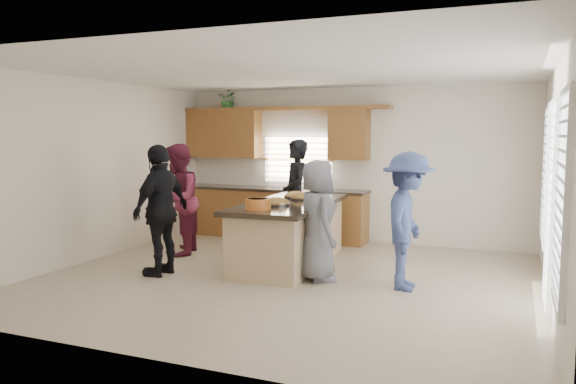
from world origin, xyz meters
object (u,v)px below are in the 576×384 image
at_px(island, 289,235).
at_px(woman_left_back, 296,196).
at_px(woman_right_back, 408,221).
at_px(woman_right_front, 317,220).
at_px(woman_left_mid, 178,200).
at_px(salad_bowl, 258,203).
at_px(woman_left_front, 161,210).

relative_size(island, woman_left_back, 1.47).
xyz_separation_m(woman_right_back, woman_right_front, (-1.20, -0.01, -0.06)).
relative_size(woman_left_mid, woman_right_back, 1.03).
height_order(island, woman_right_back, woman_right_back).
xyz_separation_m(salad_bowl, woman_left_front, (-1.33, -0.33, -0.12)).
bearing_deg(woman_right_front, island, 6.65).
bearing_deg(island, woman_left_front, -141.32).
xyz_separation_m(island, woman_right_back, (1.89, -0.69, 0.42)).
xyz_separation_m(woman_left_front, woman_right_back, (3.31, 0.56, -0.04)).
bearing_deg(salad_bowl, woman_left_front, -165.91).
height_order(salad_bowl, woman_right_front, woman_right_front).
bearing_deg(woman_left_back, woman_left_mid, -91.31).
xyz_separation_m(island, woman_left_front, (-1.41, -1.25, 0.46)).
relative_size(woman_left_mid, woman_right_front, 1.11).
distance_m(island, woman_right_back, 2.06).
bearing_deg(woman_left_back, island, -16.94).
bearing_deg(woman_right_back, woman_right_front, 88.64).
bearing_deg(island, salad_bowl, -98.03).
relative_size(salad_bowl, woman_right_back, 0.20).
bearing_deg(woman_right_front, woman_right_back, -127.26).
xyz_separation_m(salad_bowl, woman_left_mid, (-1.83, 0.85, -0.13)).
bearing_deg(woman_left_mid, salad_bowl, 46.23).
relative_size(island, woman_right_back, 1.58).
distance_m(island, woman_right_front, 1.05).
height_order(island, woman_left_front, woman_left_front).
bearing_deg(woman_right_back, woman_left_front, 97.68).
relative_size(salad_bowl, woman_left_back, 0.19).
height_order(island, salad_bowl, salad_bowl).
relative_size(woman_left_mid, woman_left_front, 0.99).
height_order(woman_left_front, woman_right_front, woman_left_front).
relative_size(woman_left_back, woman_left_mid, 1.04).
xyz_separation_m(salad_bowl, woman_right_front, (0.77, 0.22, -0.22)).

